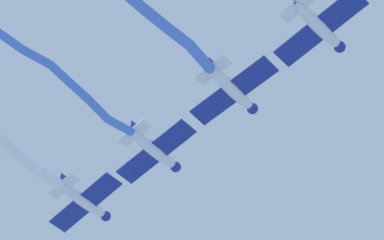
% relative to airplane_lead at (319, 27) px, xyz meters
% --- Properties ---
extents(airplane_lead, '(8.00, 5.95, 2.02)m').
position_rel_airplane_lead_xyz_m(airplane_lead, '(0.00, 0.00, 0.00)').
color(airplane_lead, silver).
extents(airplane_left_wing, '(8.00, 5.95, 2.02)m').
position_rel_airplane_lead_xyz_m(airplane_left_wing, '(8.80, 0.10, 0.30)').
color(airplane_left_wing, silver).
extents(airplane_right_wing, '(8.00, 5.95, 2.02)m').
position_rel_airplane_lead_xyz_m(airplane_right_wing, '(17.60, 0.20, 0.00)').
color(airplane_right_wing, silver).
extents(smoke_trail_right_wing, '(4.16, 18.57, 3.51)m').
position_rel_airplane_lead_xyz_m(smoke_trail_right_wing, '(18.86, 12.06, 1.16)').
color(smoke_trail_right_wing, '#4C75DB').
extents(airplane_slot, '(8.04, 5.99, 2.02)m').
position_rel_airplane_lead_xyz_m(airplane_slot, '(26.39, 0.29, 0.30)').
color(airplane_slot, silver).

